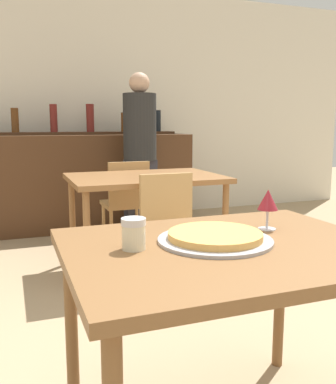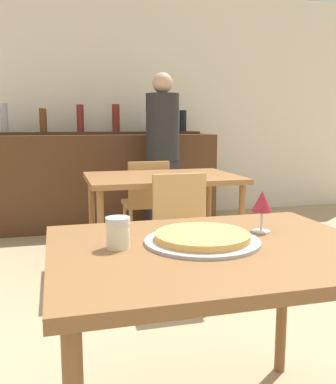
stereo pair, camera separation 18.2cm
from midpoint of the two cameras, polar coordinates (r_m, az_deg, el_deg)
The scene contains 11 objects.
wall_back at distance 5.39m, azimuth -8.77°, elevation 11.41°, with size 8.00×0.05×2.80m.
dining_table_near at distance 1.51m, azimuth 9.53°, elevation -10.02°, with size 1.11×0.86×0.76m.
dining_table_far at distance 3.42m, azimuth 0.73°, elevation 0.90°, with size 1.19×0.84×0.77m.
bar_counter at distance 4.93m, azimuth -7.87°, elevation 1.46°, with size 2.60×0.56×1.05m.
bar_back_shelf at distance 5.02m, azimuth -8.21°, elevation 8.50°, with size 2.39×0.24×0.34m.
chair_far_side_front at distance 2.90m, azimuth 3.92°, elevation -4.72°, with size 0.40×0.40×0.84m.
chair_far_side_back at distance 4.02m, azimuth -1.57°, elevation -0.82°, with size 0.40×0.40×0.84m.
pizza_tray at distance 1.51m, azimuth 8.06°, elevation -6.18°, with size 0.41×0.41×0.04m.
cheese_shaker at distance 1.43m, azimuth -3.06°, elevation -5.46°, with size 0.08×0.08×0.11m.
person_standing at distance 4.43m, azimuth 0.45°, elevation 5.72°, with size 0.34×0.34×1.68m.
wine_glass at distance 1.69m, azimuth 15.48°, elevation -1.40°, with size 0.08×0.08×0.16m.
Camera 2 is at (-0.52, -1.32, 1.18)m, focal length 40.00 mm.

